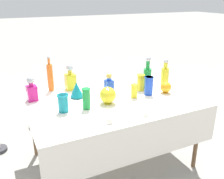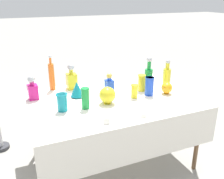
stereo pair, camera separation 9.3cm
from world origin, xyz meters
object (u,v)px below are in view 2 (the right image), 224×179
(square_decanter_2, at_px, (72,78))
(slender_vase_3, at_px, (134,91))
(tall_bottle_1, at_px, (167,75))
(slender_vase_1, at_px, (149,86))
(fluted_vase_0, at_px, (77,89))
(round_bowl_0, at_px, (107,95))
(slender_vase_0, at_px, (62,102))
(slender_vase_4, at_px, (142,82))
(slender_vase_2, at_px, (85,98))
(cardboard_box_behind_left, at_px, (56,112))
(tall_bottle_2, at_px, (149,76))
(square_decanter_1, at_px, (109,86))
(round_bowl_1, at_px, (167,88))
(tall_bottle_0, at_px, (52,76))
(square_decanter_0, at_px, (33,89))

(square_decanter_2, xyz_separation_m, slender_vase_3, (0.52, -0.52, -0.04))
(tall_bottle_1, distance_m, slender_vase_1, 0.41)
(square_decanter_2, bearing_deg, fluted_vase_0, -92.76)
(slender_vase_1, bearing_deg, round_bowl_0, -176.76)
(slender_vase_0, bearing_deg, slender_vase_4, 9.84)
(slender_vase_2, xyz_separation_m, cardboard_box_behind_left, (-0.07, 1.27, -0.71))
(tall_bottle_2, relative_size, slender_vase_4, 2.01)
(tall_bottle_2, height_order, slender_vase_0, tall_bottle_2)
(square_decanter_1, relative_size, slender_vase_3, 1.75)
(tall_bottle_1, relative_size, slender_vase_0, 1.86)
(square_decanter_1, relative_size, slender_vase_4, 1.38)
(square_decanter_2, bearing_deg, square_decanter_1, -51.30)
(square_decanter_2, xyz_separation_m, cardboard_box_behind_left, (-0.09, 0.71, -0.72))
(tall_bottle_2, height_order, square_decanter_1, tall_bottle_2)
(tall_bottle_2, bearing_deg, fluted_vase_0, 175.11)
(slender_vase_2, height_order, round_bowl_0, slender_vase_2)
(slender_vase_0, height_order, cardboard_box_behind_left, slender_vase_0)
(slender_vase_4, bearing_deg, tall_bottle_2, 19.58)
(square_decanter_2, relative_size, round_bowl_1, 2.33)
(round_bowl_1, bearing_deg, round_bowl_0, 178.82)
(slender_vase_2, bearing_deg, slender_vase_1, 4.05)
(slender_vase_0, distance_m, slender_vase_1, 0.93)
(tall_bottle_0, distance_m, tall_bottle_1, 1.32)
(slender_vase_2, relative_size, slender_vase_3, 1.40)
(slender_vase_0, bearing_deg, round_bowl_1, -1.21)
(tall_bottle_2, xyz_separation_m, square_decanter_0, (-1.24, 0.19, -0.04))
(tall_bottle_1, relative_size, slender_vase_1, 1.55)
(tall_bottle_2, relative_size, round_bowl_1, 2.93)
(slender_vase_2, distance_m, slender_vase_3, 0.54)
(tall_bottle_1, xyz_separation_m, slender_vase_4, (-0.37, -0.06, -0.02))
(round_bowl_0, xyz_separation_m, round_bowl_1, (0.68, -0.01, -0.02))
(tall_bottle_0, bearing_deg, tall_bottle_1, -16.35)
(square_decanter_1, height_order, fluted_vase_0, square_decanter_1)
(slender_vase_4, distance_m, fluted_vase_0, 0.71)
(tall_bottle_0, xyz_separation_m, tall_bottle_2, (1.01, -0.39, -0.01))
(slender_vase_4, distance_m, round_bowl_0, 0.51)
(round_bowl_0, bearing_deg, square_decanter_2, 111.65)
(square_decanter_0, bearing_deg, square_decanter_2, 17.89)
(fluted_vase_0, bearing_deg, tall_bottle_0, 120.93)
(square_decanter_1, bearing_deg, tall_bottle_2, 4.95)
(tall_bottle_2, distance_m, round_bowl_1, 0.26)
(tall_bottle_0, height_order, tall_bottle_1, tall_bottle_0)
(tall_bottle_2, bearing_deg, square_decanter_0, 171.34)
(tall_bottle_2, distance_m, square_decanter_0, 1.25)
(tall_bottle_0, height_order, slender_vase_4, tall_bottle_0)
(tall_bottle_0, relative_size, cardboard_box_behind_left, 0.66)
(tall_bottle_0, height_order, cardboard_box_behind_left, tall_bottle_0)
(slender_vase_2, relative_size, cardboard_box_behind_left, 0.34)
(round_bowl_1, bearing_deg, cardboard_box_behind_left, 128.07)
(square_decanter_1, bearing_deg, slender_vase_1, -18.68)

